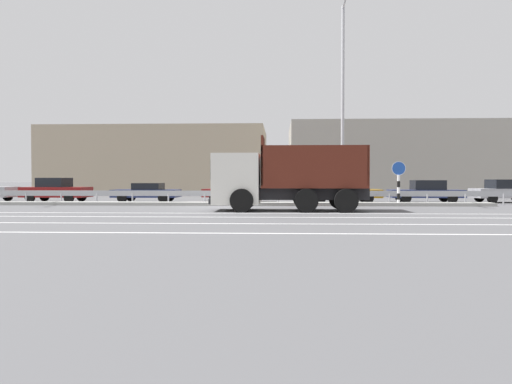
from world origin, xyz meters
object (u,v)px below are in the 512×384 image
(dump_truck, at_px, (269,182))
(parked_car_2, at_px, (56,190))
(parked_car_4, at_px, (237,192))
(median_road_sign, at_px, (399,182))
(street_lamp_1, at_px, (343,96))
(parked_car_6, at_px, (426,191))
(parked_car_7, at_px, (504,191))
(parked_car_3, at_px, (147,192))
(parked_car_5, at_px, (343,192))

(dump_truck, height_order, parked_car_2, dump_truck)
(parked_car_2, xyz_separation_m, parked_car_4, (11.47, 0.75, -0.12))
(median_road_sign, distance_m, street_lamp_1, 5.54)
(parked_car_6, height_order, parked_car_7, parked_car_7)
(parked_car_2, bearing_deg, parked_car_4, 97.26)
(dump_truck, xyz_separation_m, parked_car_4, (-2.19, 8.72, -0.68))
(parked_car_2, distance_m, parked_car_7, 27.96)
(median_road_sign, bearing_deg, street_lamp_1, -177.75)
(dump_truck, xyz_separation_m, parked_car_6, (9.60, 8.39, -0.63))
(parked_car_2, xyz_separation_m, parked_car_3, (5.81, 0.11, -0.12))
(dump_truck, height_order, parked_car_3, dump_truck)
(street_lamp_1, relative_size, parked_car_2, 2.58)
(median_road_sign, xyz_separation_m, parked_car_3, (-14.81, 3.70, -0.65))
(parked_car_2, height_order, parked_car_4, parked_car_2)
(parked_car_6, relative_size, parked_car_7, 1.14)
(parked_car_2, height_order, parked_car_3, parked_car_2)
(street_lamp_1, relative_size, parked_car_4, 2.50)
(parked_car_7, bearing_deg, street_lamp_1, -72.21)
(median_road_sign, height_order, parked_car_4, median_road_sign)
(parked_car_3, relative_size, parked_car_4, 0.95)
(median_road_sign, relative_size, parked_car_5, 0.51)
(parked_car_3, height_order, parked_car_5, parked_car_5)
(dump_truck, height_order, parked_car_5, dump_truck)
(street_lamp_1, xyz_separation_m, parked_car_7, (10.38, 4.02, -5.20))
(parked_car_4, distance_m, parked_car_7, 16.49)
(median_road_sign, relative_size, parked_car_7, 0.62)
(parked_car_3, xyz_separation_m, parked_car_5, (12.27, -0.06, 0.02))
(median_road_sign, height_order, parked_car_6, median_road_sign)
(parked_car_4, bearing_deg, parked_car_3, 100.06)
(median_road_sign, bearing_deg, parked_car_6, 56.58)
(dump_truck, relative_size, street_lamp_1, 0.66)
(dump_truck, xyz_separation_m, parked_car_7, (14.30, 8.28, -0.60))
(parked_car_4, bearing_deg, parked_car_7, -87.87)
(parked_car_4, height_order, parked_car_6, parked_car_6)
(parked_car_5, distance_m, parked_car_7, 9.89)
(parked_car_5, height_order, parked_car_6, parked_car_6)
(median_road_sign, xyz_separation_m, parked_car_6, (2.64, 4.01, -0.59))
(street_lamp_1, xyz_separation_m, parked_car_2, (-17.58, 3.71, -5.16))
(parked_car_5, height_order, parked_car_7, parked_car_7)
(parked_car_5, distance_m, parked_car_6, 5.20)
(median_road_sign, relative_size, parked_car_2, 0.58)
(parked_car_2, height_order, parked_car_6, parked_car_2)
(median_road_sign, distance_m, parked_car_3, 15.27)
(dump_truck, distance_m, parked_car_6, 12.76)
(median_road_sign, relative_size, parked_car_3, 0.59)
(parked_car_2, relative_size, parked_car_7, 1.07)
(parked_car_2, distance_m, parked_car_4, 11.50)
(median_road_sign, distance_m, parked_car_5, 4.49)
(street_lamp_1, distance_m, parked_car_7, 12.29)
(parked_car_6, bearing_deg, median_road_sign, 146.73)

